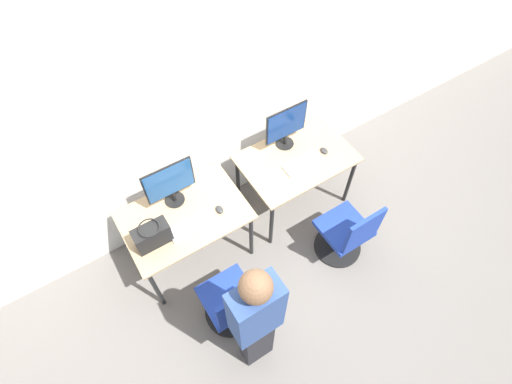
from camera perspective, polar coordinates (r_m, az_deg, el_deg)
ground_plane at (r=4.18m, az=1.09°, el=-8.37°), size 20.00×20.00×0.00m
wall_back at (r=3.50m, az=-6.43°, el=12.99°), size 12.00×0.05×2.80m
desk_left at (r=3.64m, az=-10.05°, el=-3.88°), size 1.09×0.74×0.74m
monitor_left at (r=3.47m, az=-12.21°, el=1.22°), size 0.45×0.18×0.47m
keyboard_left at (r=3.49m, az=-9.22°, el=-4.84°), size 0.39×0.16×0.02m
mouse_left at (r=3.54m, az=-5.24°, el=-2.50°), size 0.06×0.09×0.03m
office_chair_left at (r=3.60m, az=-3.49°, el=-15.67°), size 0.48×0.48×0.87m
person_left at (r=2.99m, az=-0.03°, el=-17.80°), size 0.36×0.21×1.62m
desk_right at (r=3.98m, az=5.75°, el=4.19°), size 1.09×0.74×0.74m
monitor_right at (r=3.84m, az=4.32°, el=9.43°), size 0.45×0.18×0.47m
keyboard_right at (r=3.87m, az=6.72°, el=4.06°), size 0.39×0.16×0.02m
mouse_right at (r=3.99m, az=9.72°, el=5.84°), size 0.06×0.09×0.03m
office_chair_right at (r=3.96m, az=12.80°, el=-5.98°), size 0.48×0.48×0.87m
handbag at (r=3.39m, az=-14.62°, el=-6.02°), size 0.30×0.18×0.25m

